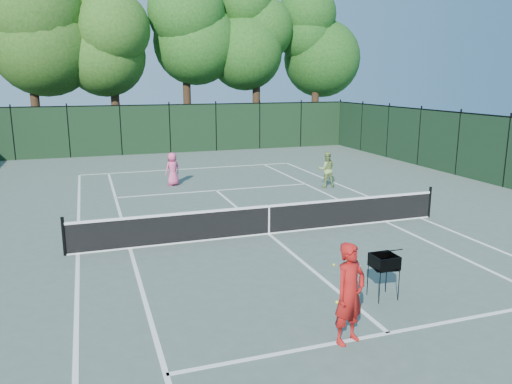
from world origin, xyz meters
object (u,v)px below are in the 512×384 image
object	(u,v)px
player_green	(327,169)
ball_hopper	(384,262)
coach	(350,293)
player_pink	(173,169)
loose_ball_midcourt	(334,265)
loose_ball_near_cart	(337,302)

from	to	relation	value
player_green	ball_hopper	xyz separation A→B (m)	(-3.96, -10.56, 0.04)
coach	ball_hopper	world-z (taller)	coach
ball_hopper	player_pink	bearing A→B (deg)	110.61
player_green	ball_hopper	size ratio (longest dim) A/B	1.60
player_pink	player_green	world-z (taller)	player_green
loose_ball_midcourt	ball_hopper	bearing A→B (deg)	-86.49
player_pink	loose_ball_near_cart	bearing A→B (deg)	70.98
ball_hopper	loose_ball_midcourt	bearing A→B (deg)	104.16
ball_hopper	loose_ball_near_cart	world-z (taller)	ball_hopper
player_pink	ball_hopper	size ratio (longest dim) A/B	1.51
player_pink	loose_ball_midcourt	bearing A→B (deg)	76.70
loose_ball_midcourt	coach	bearing A→B (deg)	-113.71
player_green	loose_ball_midcourt	world-z (taller)	player_green
loose_ball_near_cart	ball_hopper	bearing A→B (deg)	-2.33
player_pink	loose_ball_near_cart	size ratio (longest dim) A/B	21.53
ball_hopper	loose_ball_near_cart	xyz separation A→B (m)	(-1.07, 0.04, -0.78)
ball_hopper	loose_ball_midcourt	xyz separation A→B (m)	(-0.12, 2.00, -0.78)
player_pink	loose_ball_midcourt	distance (m)	11.29
player_green	loose_ball_midcourt	distance (m)	9.51
player_green	ball_hopper	world-z (taller)	player_green
ball_hopper	loose_ball_near_cart	bearing A→B (deg)	-171.68
coach	loose_ball_midcourt	bearing A→B (deg)	46.57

